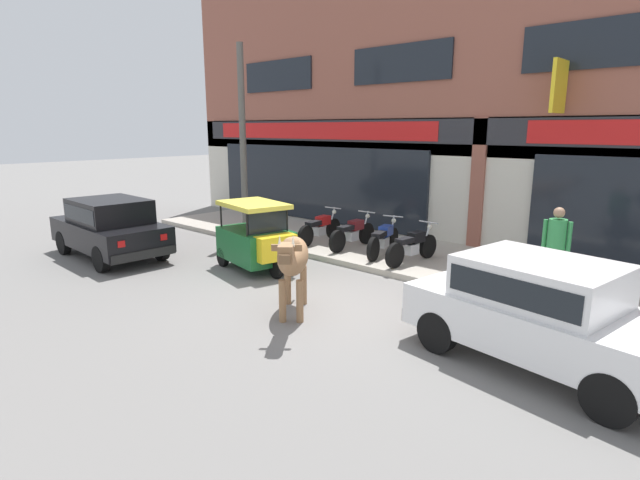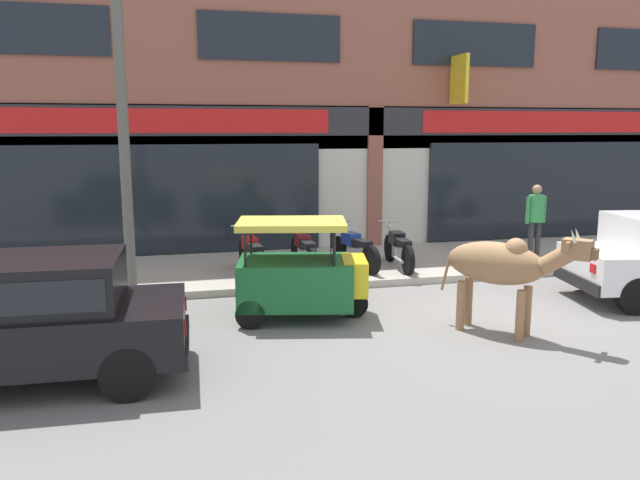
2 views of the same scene
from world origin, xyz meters
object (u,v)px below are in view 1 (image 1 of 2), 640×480
(cow, at_px, (293,258))
(motorcycle_2, at_px, (384,239))
(motorcycle_1, at_px, (353,233))
(pedestrian, at_px, (556,240))
(car_1, at_px, (110,225))
(motorcycle_3, at_px, (412,246))
(utility_pole, at_px, (243,143))
(motorcycle_0, at_px, (320,228))
(auto_rickshaw, at_px, (257,241))
(car_0, at_px, (541,308))

(cow, distance_m, motorcycle_2, 4.14)
(cow, height_order, motorcycle_2, cow)
(motorcycle_1, xyz_separation_m, pedestrian, (4.95, -0.20, 0.60))
(car_1, height_order, motorcycle_3, car_1)
(utility_pole, bearing_deg, motorcycle_0, 19.53)
(pedestrian, bearing_deg, utility_pole, -175.39)
(motorcycle_0, xyz_separation_m, pedestrian, (5.99, -0.11, 0.60))
(motorcycle_2, height_order, motorcycle_3, same)
(auto_rickshaw, bearing_deg, utility_pole, 145.39)
(auto_rickshaw, distance_m, motorcycle_0, 2.59)
(car_1, distance_m, motorcycle_2, 6.69)
(cow, bearing_deg, auto_rickshaw, 151.08)
(car_0, distance_m, motorcycle_1, 6.55)
(cow, xyz_separation_m, motorcycle_0, (-3.00, 3.98, -0.49))
(motorcycle_1, bearing_deg, motorcycle_0, -175.34)
(utility_pole, bearing_deg, motorcycle_3, 7.29)
(auto_rickshaw, bearing_deg, motorcycle_0, 99.19)
(cow, xyz_separation_m, motorcycle_3, (-0.06, 3.87, -0.49))
(pedestrian, bearing_deg, motorcycle_2, 178.17)
(pedestrian, bearing_deg, auto_rickshaw, -156.36)
(motorcycle_0, bearing_deg, car_1, -125.79)
(motorcycle_2, xyz_separation_m, pedestrian, (3.94, -0.13, 0.60))
(car_0, height_order, motorcycle_1, car_0)
(car_1, height_order, motorcycle_0, car_1)
(pedestrian, bearing_deg, car_1, -155.37)
(cow, relative_size, motorcycle_3, 0.98)
(motorcycle_2, bearing_deg, motorcycle_1, 175.97)
(car_1, relative_size, motorcycle_2, 2.06)
(motorcycle_2, bearing_deg, pedestrian, -1.83)
(motorcycle_0, height_order, utility_pole, utility_pole)
(car_1, bearing_deg, cow, 2.72)
(auto_rickshaw, relative_size, motorcycle_1, 1.17)
(motorcycle_0, distance_m, motorcycle_2, 2.05)
(motorcycle_3, height_order, utility_pole, utility_pole)
(car_0, distance_m, motorcycle_0, 7.44)
(cow, xyz_separation_m, pedestrian, (2.99, 3.87, 0.11))
(cow, relative_size, auto_rickshaw, 0.83)
(motorcycle_0, bearing_deg, motorcycle_1, 4.66)
(cow, relative_size, pedestrian, 1.11)
(pedestrian, height_order, utility_pole, utility_pole)
(cow, height_order, car_1, cow)
(auto_rickshaw, bearing_deg, car_0, -4.76)
(motorcycle_1, bearing_deg, cow, -64.34)
(cow, distance_m, car_0, 3.88)
(motorcycle_0, relative_size, motorcycle_2, 1.02)
(car_0, bearing_deg, motorcycle_3, 142.24)
(cow, bearing_deg, motorcycle_2, 103.33)
(car_0, height_order, motorcycle_0, car_0)
(auto_rickshaw, distance_m, pedestrian, 6.11)
(car_1, relative_size, pedestrian, 2.29)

